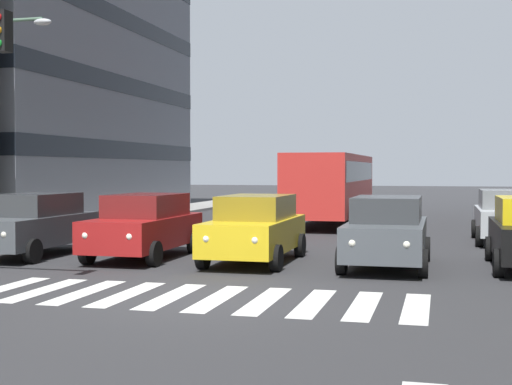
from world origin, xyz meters
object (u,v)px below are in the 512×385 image
at_px(car_1, 387,231).
at_px(car_3, 145,225).
at_px(car_row2_0, 506,216).
at_px(bus_behind_traffic, 332,181).
at_px(car_4, 34,224).
at_px(car_2, 255,228).

distance_m(car_1, car_3, 6.43).
distance_m(car_3, car_row2_0, 11.83).
relative_size(car_3, bus_behind_traffic, 0.42).
height_order(car_1, bus_behind_traffic, bus_behind_traffic).
height_order(car_3, car_4, same).
distance_m(car_4, car_row2_0, 14.69).
bearing_deg(car_row2_0, car_3, 34.49).
bearing_deg(car_row2_0, car_1, 64.14).
xyz_separation_m(car_3, car_4, (3.18, 0.27, 0.00)).
bearing_deg(car_4, car_row2_0, -151.67).
height_order(car_2, car_row2_0, same).
height_order(car_1, car_4, same).
distance_m(car_1, car_4, 9.61).
bearing_deg(bus_behind_traffic, car_3, 76.86).
xyz_separation_m(car_4, car_row2_0, (-12.93, -6.97, 0.00)).
xyz_separation_m(car_4, bus_behind_traffic, (-6.27, -13.49, 0.97)).
xyz_separation_m(car_3, car_row2_0, (-9.75, -6.70, 0.00)).
bearing_deg(car_1, car_4, 0.68).
bearing_deg(bus_behind_traffic, car_row2_0, 135.61).
relative_size(car_1, car_row2_0, 1.00).
height_order(car_1, car_row2_0, same).
distance_m(car_1, bus_behind_traffic, 13.82).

